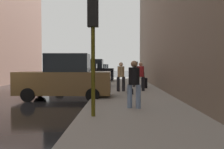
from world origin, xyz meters
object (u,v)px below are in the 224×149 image
(pedestrian_with_beanie, at_px, (136,73))
(rolling_suitcase, at_px, (144,83))
(parked_silver_sedan, at_px, (82,77))
(parked_red_hatchback, at_px, (102,70))
(pedestrian_in_red_jacket, at_px, (141,75))
(pedestrian_in_tan_coat, at_px, (121,75))
(parked_dark_green_sedan, at_px, (96,72))
(parked_black_suv, at_px, (91,72))
(parked_bronze_suv, at_px, (65,78))
(fire_hydrant, at_px, (102,88))
(pedestrian_in_jeans, at_px, (134,82))
(parked_gray_coupe, at_px, (99,71))
(traffic_light, at_px, (93,30))
(duffel_bag, at_px, (130,91))

(pedestrian_with_beanie, height_order, rolling_suitcase, pedestrian_with_beanie)
(parked_silver_sedan, relative_size, rolling_suitcase, 4.07)
(parked_red_hatchback, bearing_deg, pedestrian_in_red_jacket, -81.70)
(parked_silver_sedan, height_order, parked_red_hatchback, same)
(pedestrian_in_tan_coat, distance_m, rolling_suitcase, 2.74)
(parked_dark_green_sedan, xyz_separation_m, pedestrian_in_tan_coat, (2.81, -15.78, 0.26))
(parked_dark_green_sedan, bearing_deg, parked_black_suv, -90.00)
(parked_silver_sedan, bearing_deg, parked_red_hatchback, 90.00)
(parked_bronze_suv, relative_size, pedestrian_in_tan_coat, 2.70)
(fire_hydrant, relative_size, pedestrian_in_tan_coat, 0.41)
(parked_black_suv, relative_size, pedestrian_with_beanie, 2.62)
(parked_black_suv, xyz_separation_m, pedestrian_in_jeans, (3.19, -15.23, 0.07))
(parked_red_hatchback, bearing_deg, pedestrian_in_tan_coat, -84.19)
(parked_dark_green_sedan, bearing_deg, parked_bronze_suv, -90.00)
(parked_gray_coupe, height_order, pedestrian_in_jeans, pedestrian_in_jeans)
(parked_red_hatchback, height_order, fire_hydrant, parked_red_hatchback)
(parked_dark_green_sedan, bearing_deg, rolling_suitcase, -72.08)
(parked_bronze_suv, distance_m, traffic_light, 5.39)
(parked_bronze_suv, height_order, pedestrian_with_beanie, parked_bronze_suv)
(fire_hydrant, distance_m, pedestrian_in_jeans, 4.45)
(fire_hydrant, bearing_deg, traffic_light, -89.49)
(parked_silver_sedan, relative_size, fire_hydrant, 6.02)
(parked_bronze_suv, bearing_deg, parked_gray_coupe, 90.00)
(parked_silver_sedan, bearing_deg, rolling_suitcase, -16.38)
(parked_black_suv, xyz_separation_m, parked_dark_green_sedan, (0.00, 6.23, -0.18))
(fire_hydrant, height_order, pedestrian_with_beanie, pedestrian_with_beanie)
(pedestrian_in_tan_coat, bearing_deg, parked_gray_coupe, 97.53)
(traffic_light, height_order, rolling_suitcase, traffic_light)
(parked_red_hatchback, bearing_deg, parked_bronze_suv, -90.00)
(parked_silver_sedan, relative_size, parked_dark_green_sedan, 1.01)
(fire_hydrant, xyz_separation_m, pedestrian_in_tan_coat, (1.01, 1.50, 0.61))
(parked_gray_coupe, relative_size, parked_red_hatchback, 1.00)
(fire_hydrant, distance_m, traffic_light, 6.06)
(parked_red_hatchback, bearing_deg, rolling_suitcase, -80.17)
(parked_silver_sedan, distance_m, pedestrian_in_jeans, 9.66)
(traffic_light, bearing_deg, parked_dark_green_sedan, 94.63)
(parked_bronze_suv, bearing_deg, pedestrian_in_red_jacket, 33.33)
(parked_gray_coupe, height_order, rolling_suitcase, parked_gray_coupe)
(traffic_light, bearing_deg, parked_black_suv, 96.34)
(parked_gray_coupe, relative_size, fire_hydrant, 6.01)
(rolling_suitcase, relative_size, duffel_bag, 2.36)
(parked_dark_green_sedan, distance_m, traffic_light, 23.06)
(duffel_bag, bearing_deg, parked_black_suv, 106.74)
(parked_bronze_suv, bearing_deg, parked_red_hatchback, 90.00)
(parked_black_suv, height_order, pedestrian_in_tan_coat, parked_black_suv)
(parked_dark_green_sedan, height_order, pedestrian_in_red_jacket, pedestrian_in_red_jacket)
(pedestrian_in_red_jacket, bearing_deg, pedestrian_with_beanie, 91.39)
(pedestrian_in_jeans, height_order, duffel_bag, pedestrian_in_jeans)
(parked_silver_sedan, xyz_separation_m, rolling_suitcase, (4.41, -1.30, -0.36))
(parked_gray_coupe, bearing_deg, rolling_suitcase, -77.00)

